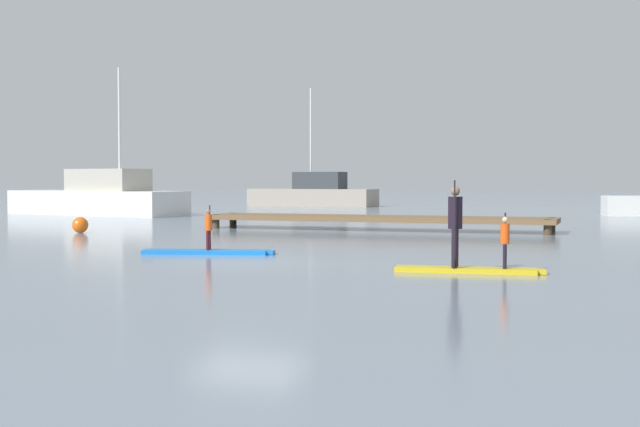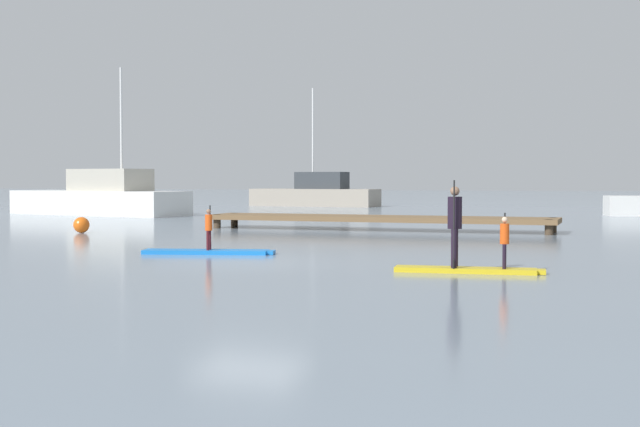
# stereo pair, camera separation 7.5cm
# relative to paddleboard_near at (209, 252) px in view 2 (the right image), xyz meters

# --- Properties ---
(ground_plane) EXTENTS (240.00, 240.00, 0.00)m
(ground_plane) POSITION_rel_paddleboard_near_xyz_m (1.83, -1.67, -0.05)
(ground_plane) COLOR gray
(paddleboard_near) EXTENTS (3.33, 1.39, 0.10)m
(paddleboard_near) POSITION_rel_paddleboard_near_xyz_m (0.00, 0.00, 0.00)
(paddleboard_near) COLOR blue
(paddleboard_near) RESTS_ON ground
(paddler_child_solo) EXTENTS (0.22, 0.37, 1.11)m
(paddler_child_solo) POSITION_rel_paddleboard_near_xyz_m (0.00, 0.01, 0.62)
(paddler_child_solo) COLOR #4C1419
(paddler_child_solo) RESTS_ON paddleboard_near
(paddleboard_far) EXTENTS (3.00, 0.85, 0.10)m
(paddleboard_far) POSITION_rel_paddleboard_near_xyz_m (6.88, -2.23, 0.00)
(paddleboard_far) COLOR gold
(paddleboard_far) RESTS_ON ground
(paddler_adult) EXTENTS (0.32, 0.51, 1.75)m
(paddler_adult) POSITION_rel_paddleboard_near_xyz_m (6.60, -2.27, 0.98)
(paddler_adult) COLOR black
(paddler_adult) RESTS_ON paddleboard_far
(paddler_child_front) EXTENTS (0.20, 0.37, 1.10)m
(paddler_child_front) POSITION_rel_paddleboard_near_xyz_m (7.57, -2.14, 0.62)
(paddler_child_front) COLOR black
(paddler_child_front) RESTS_ON paddleboard_far
(fishing_boat_white_large) EXTENTS (10.72, 5.05, 7.51)m
(fishing_boat_white_large) POSITION_rel_paddleboard_near_xyz_m (-15.93, 19.54, 0.83)
(fishing_boat_white_large) COLOR silver
(fishing_boat_white_large) RESTS_ON ground
(motor_boat_small_navy) EXTENTS (8.91, 3.18, 8.02)m
(motor_boat_small_navy) POSITION_rel_paddleboard_near_xyz_m (-10.13, 36.69, 0.79)
(motor_boat_small_navy) COLOR #9E9384
(motor_boat_small_navy) RESTS_ON ground
(floating_dock) EXTENTS (12.84, 2.16, 0.51)m
(floating_dock) POSITION_rel_paddleboard_near_xyz_m (1.30, 11.16, 0.37)
(floating_dock) COLOR brown
(floating_dock) RESTS_ON ground
(mooring_buoy_mid) EXTENTS (0.55, 0.55, 0.55)m
(mooring_buoy_mid) POSITION_rel_paddleboard_near_xyz_m (-7.94, 6.16, 0.23)
(mooring_buoy_mid) COLOR orange
(mooring_buoy_mid) RESTS_ON ground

